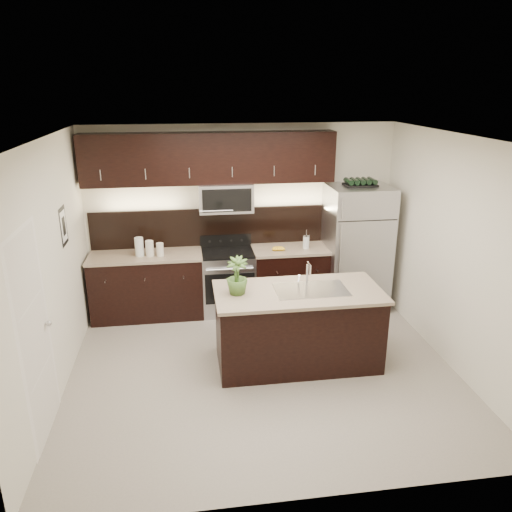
{
  "coord_description": "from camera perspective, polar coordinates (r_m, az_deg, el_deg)",
  "views": [
    {
      "loc": [
        -0.82,
        -5.12,
        3.22
      ],
      "look_at": [
        0.0,
        0.55,
        1.24
      ],
      "focal_mm": 35.0,
      "sensor_mm": 36.0,
      "label": 1
    }
  ],
  "objects": [
    {
      "name": "ground",
      "position": [
        6.1,
        0.73,
        -12.76
      ],
      "size": [
        4.5,
        4.5,
        0.0
      ],
      "primitive_type": "plane",
      "color": "gray",
      "rests_on": "ground"
    },
    {
      "name": "room_walls",
      "position": [
        5.35,
        -0.31,
        2.53
      ],
      "size": [
        4.52,
        4.02,
        2.71
      ],
      "color": "beige",
      "rests_on": "ground"
    },
    {
      "name": "counter_run",
      "position": [
        7.35,
        -4.82,
        -2.94
      ],
      "size": [
        3.51,
        0.65,
        0.94
      ],
      "color": "black",
      "rests_on": "ground"
    },
    {
      "name": "upper_fixtures",
      "position": [
        7.05,
        -5.06,
        10.2
      ],
      "size": [
        3.49,
        0.4,
        1.66
      ],
      "color": "black",
      "rests_on": "counter_run"
    },
    {
      "name": "island",
      "position": [
        6.04,
        4.76,
        -8.04
      ],
      "size": [
        1.96,
        0.96,
        0.94
      ],
      "color": "black",
      "rests_on": "ground"
    },
    {
      "name": "sink_faucet",
      "position": [
        5.88,
        6.3,
        -3.68
      ],
      "size": [
        0.84,
        0.5,
        0.28
      ],
      "color": "silver",
      "rests_on": "island"
    },
    {
      "name": "refrigerator",
      "position": [
        7.55,
        11.34,
        0.98
      ],
      "size": [
        0.89,
        0.8,
        1.84
      ],
      "primitive_type": "cube",
      "color": "#B2B2B7",
      "rests_on": "ground"
    },
    {
      "name": "wine_rack",
      "position": [
        7.31,
        11.84,
        8.23
      ],
      "size": [
        0.46,
        0.28,
        0.11
      ],
      "color": "black",
      "rests_on": "refrigerator"
    },
    {
      "name": "plant",
      "position": [
        5.66,
        -2.2,
        -2.27
      ],
      "size": [
        0.29,
        0.29,
        0.44
      ],
      "primitive_type": "imported",
      "rotation": [
        0.0,
        0.0,
        -0.18
      ],
      "color": "#3C5E25",
      "rests_on": "island"
    },
    {
      "name": "canisters",
      "position": [
        7.1,
        -12.34,
        0.91
      ],
      "size": [
        0.39,
        0.16,
        0.27
      ],
      "rotation": [
        0.0,
        0.0,
        -0.16
      ],
      "color": "silver",
      "rests_on": "counter_run"
    },
    {
      "name": "french_press",
      "position": [
        7.31,
        5.75,
        1.65
      ],
      "size": [
        0.1,
        0.1,
        0.27
      ],
      "rotation": [
        0.0,
        0.0,
        0.05
      ],
      "color": "silver",
      "rests_on": "counter_run"
    },
    {
      "name": "bananas",
      "position": [
        7.2,
        2.16,
        0.88
      ],
      "size": [
        0.21,
        0.17,
        0.06
      ],
      "primitive_type": "ellipsoid",
      "rotation": [
        0.0,
        0.0,
        -0.11
      ],
      "color": "gold",
      "rests_on": "counter_run"
    }
  ]
}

